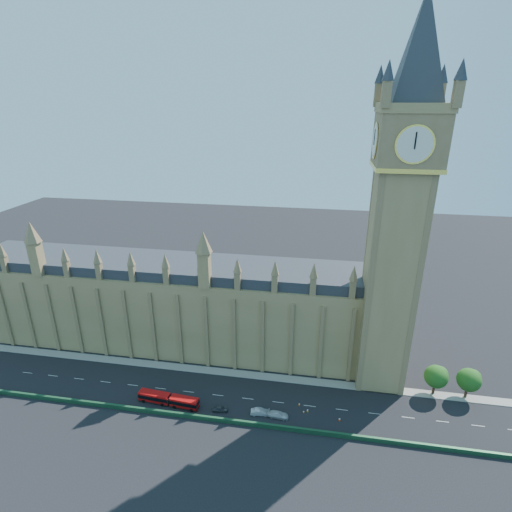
% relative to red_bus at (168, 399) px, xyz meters
% --- Properties ---
extents(ground, '(400.00, 400.00, 0.00)m').
position_rel_red_bus_xyz_m(ground, '(15.58, 5.27, -1.43)').
color(ground, black).
rests_on(ground, ground).
extents(palace_westminster, '(120.00, 20.00, 28.00)m').
position_rel_red_bus_xyz_m(palace_westminster, '(-9.42, 27.27, 12.43)').
color(palace_westminster, olive).
rests_on(palace_westminster, ground).
extents(elizabeth_tower, '(20.59, 20.59, 105.00)m').
position_rel_red_bus_xyz_m(elizabeth_tower, '(53.58, 19.26, 53.13)').
color(elizabeth_tower, olive).
rests_on(elizabeth_tower, ground).
extents(bridge_parapet, '(160.00, 0.60, 1.20)m').
position_rel_red_bus_xyz_m(bridge_parapet, '(15.58, -3.73, -0.83)').
color(bridge_parapet, '#1E4C2D').
rests_on(bridge_parapet, ground).
extents(kerb_north, '(160.00, 3.00, 0.16)m').
position_rel_red_bus_xyz_m(kerb_north, '(15.58, 14.77, -1.35)').
color(kerb_north, gray).
rests_on(kerb_north, ground).
extents(tree_east_near, '(6.00, 6.00, 8.50)m').
position_rel_red_bus_xyz_m(tree_east_near, '(67.80, 15.35, 4.21)').
color(tree_east_near, '#382619').
rests_on(tree_east_near, ground).
extents(tree_east_far, '(6.00, 6.00, 8.50)m').
position_rel_red_bus_xyz_m(tree_east_far, '(75.80, 15.35, 4.21)').
color(tree_east_far, '#382619').
rests_on(tree_east_far, ground).
extents(red_bus, '(16.13, 3.68, 2.72)m').
position_rel_red_bus_xyz_m(red_bus, '(0.00, 0.00, 0.00)').
color(red_bus, '#BC0C0C').
rests_on(red_bus, ground).
extents(car_grey, '(3.97, 1.90, 1.31)m').
position_rel_red_bus_xyz_m(car_grey, '(13.58, -0.16, -0.78)').
color(car_grey, '#404348').
rests_on(car_grey, ground).
extents(car_silver, '(4.87, 2.19, 1.55)m').
position_rel_red_bus_xyz_m(car_silver, '(23.62, 0.29, -0.66)').
color(car_silver, '#A3A5AA').
rests_on(car_silver, ground).
extents(car_white, '(5.19, 2.38, 1.47)m').
position_rel_red_bus_xyz_m(car_white, '(28.07, 0.14, -0.70)').
color(car_white, silver).
rests_on(car_white, ground).
extents(cone_a, '(0.45, 0.45, 0.68)m').
position_rel_red_bus_xyz_m(cone_a, '(32.96, 5.03, -1.10)').
color(cone_a, black).
rests_on(cone_a, ground).
extents(cone_b, '(0.56, 0.56, 0.76)m').
position_rel_red_bus_xyz_m(cone_b, '(35.15, 3.19, -1.06)').
color(cone_b, black).
rests_on(cone_b, ground).
extents(cone_c, '(0.41, 0.41, 0.62)m').
position_rel_red_bus_xyz_m(cone_c, '(34.17, 2.60, -1.13)').
color(cone_c, black).
rests_on(cone_c, ground).
extents(cone_d, '(0.61, 0.61, 0.78)m').
position_rel_red_bus_xyz_m(cone_d, '(42.94, 1.44, -1.04)').
color(cone_d, black).
rests_on(cone_d, ground).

